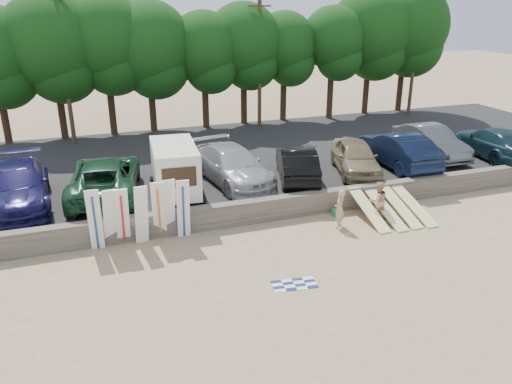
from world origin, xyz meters
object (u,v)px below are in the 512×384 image
Objects in this scene: car_4 at (355,157)px; car_5 at (398,149)px; car_1 at (105,177)px; beachgoer_a at (339,209)px; car_6 at (431,142)px; car_0 at (18,186)px; car_3 at (297,163)px; box_trailer at (175,168)px; beachgoer_b at (378,201)px; car_7 at (493,142)px; cooler at (337,212)px; car_2 at (233,165)px.

car_5 reaches higher than car_4.
car_1 is 3.73× the size of beachgoer_a.
car_6 is (2.68, 0.82, -0.05)m from car_5.
car_3 is at bearing -7.57° from car_0.
car_3 is 5.84m from car_5.
box_trailer is 0.61× the size of car_1.
car_1 is 12.03m from beachgoer_b.
car_4 is 8.59m from car_7.
car_1 reaches higher than beachgoer_a.
car_0 is 13.74m from cooler.
car_2 is at bearing -169.27° from car_4.
car_3 is 8.58m from car_6.
car_0 is 15.79× the size of cooler.
box_trailer is at bearing -77.48° from beachgoer_a.
car_0 is at bearing 174.34° from box_trailer.
car_5 is 5.72m from beachgoer_b.
car_3 is at bearing -172.38° from car_6.
box_trailer reaches higher than car_3.
car_3 reaches higher than beachgoer_a.
beachgoer_a is at bearing 9.34° from beachgoer_b.
cooler is (3.62, -3.82, -1.38)m from car_2.
car_2 is 14.86m from car_7.
car_5 is at bearing 27.34° from cooler.
car_6 is at bearing 28.01° from car_4.
beachgoer_b is at bearing -20.57° from box_trailer.
car_7 reaches higher than cooler.
box_trailer reaches higher than cooler.
car_7 is at bearing -163.88° from car_3.
car_0 is 0.95× the size of car_1.
car_1 reaches higher than car_7.
beachgoer_a is at bearing -109.48° from car_4.
car_0 is at bearing -178.70° from car_6.
car_4 is at bearing -170.34° from beachgoer_a.
car_6 is at bearing -14.70° from car_7.
car_5 is at bearing -11.50° from car_2.
car_5 is 5.95m from car_7.
car_7 reaches higher than beachgoer_a.
box_trailer reaches higher than car_7.
beachgoer_a is (8.99, -5.11, -0.73)m from car_1.
car_7 is (17.76, 0.09, -0.51)m from box_trailer.
car_1 is 1.29× the size of car_3.
box_trailer is at bearing -173.95° from car_6.
cooler is at bearing -54.97° from car_2.
car_6 is at bearing -171.70° from car_1.
car_7 is at bearing -5.95° from car_0.
car_6 reaches higher than car_4.
car_4 is 0.87× the size of car_5.
cooler is at bearing -20.93° from car_0.
box_trailer reaches higher than car_0.
car_5 is (8.90, -0.48, 0.06)m from car_2.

